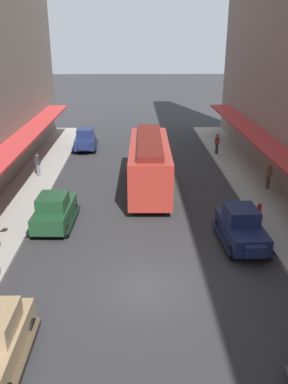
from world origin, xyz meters
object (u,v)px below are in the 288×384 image
at_px(fire_hydrant, 259,210).
at_px(pedestrian_2, 217,144).
at_px(streetcar, 149,162).
at_px(parked_car_3, 54,210).
at_px(parked_car_0, 85,139).
at_px(pedestrian_0, 38,164).
at_px(parked_car_1, 242,226).
at_px(pedestrian_1, 268,176).

height_order(fire_hydrant, pedestrian_2, pedestrian_2).
distance_m(streetcar, fire_hydrant, 7.78).
bearing_deg(fire_hydrant, pedestrian_2, 89.41).
bearing_deg(streetcar, parked_car_3, -133.53).
distance_m(parked_car_0, streetcar, 11.64).
height_order(parked_car_3, pedestrian_0, parked_car_3).
distance_m(parked_car_1, parked_car_3, 9.64).
xyz_separation_m(fire_hydrant, pedestrian_1, (1.87, 4.48, 0.43)).
height_order(parked_car_1, pedestrian_2, parked_car_1).
height_order(parked_car_0, pedestrian_2, parked_car_0).
height_order(parked_car_0, streetcar, streetcar).
distance_m(parked_car_3, pedestrian_2, 17.57).
height_order(parked_car_0, parked_car_3, same).
distance_m(parked_car_1, pedestrian_1, 8.10).
bearing_deg(parked_car_1, parked_car_0, 117.95).
bearing_deg(pedestrian_2, fire_hydrant, -90.59).
bearing_deg(parked_car_3, parked_car_0, 90.56).
relative_size(parked_car_3, pedestrian_1, 2.62).
height_order(streetcar, pedestrian_0, streetcar).
relative_size(parked_car_0, streetcar, 0.45).
distance_m(streetcar, pedestrian_1, 7.82).
relative_size(parked_car_1, pedestrian_2, 2.58).
bearing_deg(pedestrian_0, fire_hydrant, -28.20).
bearing_deg(parked_car_0, pedestrian_1, -39.24).
distance_m(parked_car_1, fire_hydrant, 3.29).
relative_size(streetcar, pedestrian_0, 5.78).
distance_m(pedestrian_1, pedestrian_2, 8.64).
bearing_deg(parked_car_3, parked_car_1, -13.28).
height_order(streetcar, pedestrian_1, streetcar).
distance_m(parked_car_0, parked_car_3, 15.77).
bearing_deg(parked_car_3, streetcar, 46.47).
height_order(streetcar, pedestrian_2, streetcar).
relative_size(parked_car_0, pedestrian_2, 2.58).
distance_m(parked_car_0, fire_hydrant, 18.90).
xyz_separation_m(parked_car_1, parked_car_3, (-9.39, 2.22, 0.00)).
distance_m(pedestrian_0, pedestrian_1, 15.85).
distance_m(parked_car_3, pedestrian_0, 8.36).
relative_size(pedestrian_0, pedestrian_2, 1.00).
relative_size(parked_car_1, streetcar, 0.45).
bearing_deg(pedestrian_1, parked_car_0, 140.76).
distance_m(parked_car_0, parked_car_1, 20.35).
xyz_separation_m(parked_car_1, pedestrian_0, (-12.02, 10.15, 0.07)).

